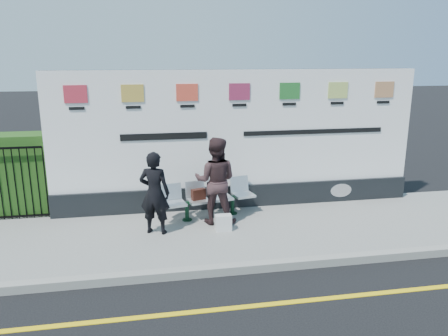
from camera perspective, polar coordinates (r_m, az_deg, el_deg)
The scene contains 10 objects.
ground at distance 6.45m, azimuth 4.66°, elevation -17.48°, with size 80.00×80.00×0.00m, color black.
pavement at distance 8.60m, azimuth 0.38°, elevation -8.43°, with size 14.00×3.00×0.12m, color gray.
kerb at distance 7.26m, azimuth 2.61°, elevation -12.92°, with size 14.00×0.18×0.14m, color gray.
yellow_line at distance 6.45m, azimuth 4.66°, elevation -17.45°, with size 14.00×0.10×0.01m, color yellow.
billboard at distance 9.54m, azimuth 1.86°, elevation 2.48°, with size 8.00×0.30×3.00m.
bench at distance 9.16m, azimuth -1.82°, elevation -5.17°, with size 1.94×0.52×0.42m, color silver, non-canonical shape.
woman_left at distance 8.27m, azimuth -9.05°, elevation -3.25°, with size 0.58×0.38×1.59m, color black.
woman_right at distance 8.66m, azimuth -1.12°, elevation -1.68°, with size 0.85×0.66×1.75m, color #372426.
handbag_brown at distance 8.97m, azimuth -3.36°, elevation -3.45°, with size 0.28×0.12×0.22m, color black.
carrier_bag_white at distance 8.49m, azimuth -0.10°, elevation -7.16°, with size 0.31×0.19×0.31m, color silver.
Camera 1 is at (-1.46, -5.27, 3.42)m, focal length 35.00 mm.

